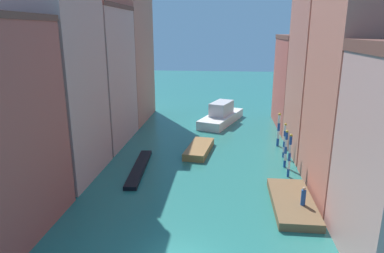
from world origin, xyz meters
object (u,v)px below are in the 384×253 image
object	(u,v)px
mooring_pole_1	(286,148)
gondola_black	(139,168)
person_on_dock	(303,197)
vaporetto_white	(221,115)
motorboat_0	(199,149)
mooring_pole_2	(284,140)
mooring_pole_0	(290,155)
mooring_pole_3	(279,129)
waterfront_dock	(292,202)

from	to	relation	value
mooring_pole_1	gondola_black	xyz separation A→B (m)	(-14.75, -2.25, -1.85)
person_on_dock	vaporetto_white	distance (m)	27.05
gondola_black	motorboat_0	world-z (taller)	motorboat_0
mooring_pole_2	gondola_black	distance (m)	16.00
mooring_pole_0	mooring_pole_3	xyz separation A→B (m)	(0.27, 9.17, -0.07)
vaporetto_white	mooring_pole_2	bearing A→B (deg)	-63.27
person_on_dock	gondola_black	xyz separation A→B (m)	(-14.66, 6.92, -1.14)
mooring_pole_0	mooring_pole_1	xyz separation A→B (m)	(0.05, 2.42, -0.16)
mooring_pole_0	motorboat_0	bearing A→B (deg)	146.48
mooring_pole_1	gondola_black	distance (m)	15.03
mooring_pole_2	mooring_pole_1	bearing A→B (deg)	-96.19
waterfront_dock	mooring_pole_2	size ratio (longest dim) A/B	1.93
person_on_dock	waterfront_dock	bearing A→B (deg)	122.27
person_on_dock	motorboat_0	world-z (taller)	person_on_dock
waterfront_dock	vaporetto_white	size ratio (longest dim) A/B	0.67
mooring_pole_0	mooring_pole_1	size ratio (longest dim) A/B	1.08
waterfront_dock	gondola_black	bearing A→B (deg)	156.95
mooring_pole_0	motorboat_0	size ratio (longest dim) A/B	0.63
mooring_pole_3	gondola_black	world-z (taller)	mooring_pole_3
gondola_black	mooring_pole_2	bearing A→B (deg)	18.70
waterfront_dock	mooring_pole_3	xyz separation A→B (m)	(0.89, 14.98, 1.81)
mooring_pole_3	gondola_black	bearing A→B (deg)	-148.99
gondola_black	mooring_pole_3	bearing A→B (deg)	31.01
person_on_dock	mooring_pole_1	size ratio (longest dim) A/B	0.38
mooring_pole_2	person_on_dock	bearing A→B (deg)	-91.89
mooring_pole_1	vaporetto_white	bearing A→B (deg)	111.86
mooring_pole_1	gondola_black	size ratio (longest dim) A/B	0.42
mooring_pole_3	motorboat_0	size ratio (longest dim) A/B	0.61
mooring_pole_1	mooring_pole_2	world-z (taller)	mooring_pole_1
mooring_pole_1	motorboat_0	bearing A→B (deg)	158.52
mooring_pole_0	gondola_black	size ratio (longest dim) A/B	0.45
waterfront_dock	mooring_pole_1	distance (m)	8.44
person_on_dock	gondola_black	size ratio (longest dim) A/B	0.16
mooring_pole_1	mooring_pole_3	world-z (taller)	mooring_pole_3
waterfront_dock	gondola_black	size ratio (longest dim) A/B	0.80
mooring_pole_1	motorboat_0	xyz separation A→B (m)	(-9.13, 3.59, -1.64)
waterfront_dock	mooring_pole_1	bearing A→B (deg)	85.32
vaporetto_white	waterfront_dock	bearing A→B (deg)	-76.31
motorboat_0	mooring_pole_3	bearing A→B (deg)	18.66
mooring_pole_2	gondola_black	bearing A→B (deg)	-161.30
waterfront_dock	vaporetto_white	world-z (taller)	vaporetto_white
mooring_pole_1	vaporetto_white	world-z (taller)	mooring_pole_1
person_on_dock	motorboat_0	distance (m)	15.67
mooring_pole_3	vaporetto_white	distance (m)	12.50
mooring_pole_1	mooring_pole_3	xyz separation A→B (m)	(0.22, 6.75, 0.09)
waterfront_dock	person_on_dock	size ratio (longest dim) A/B	5.09
waterfront_dock	gondola_black	distance (m)	15.30
person_on_dock	mooring_pole_3	bearing A→B (deg)	88.90
person_on_dock	mooring_pole_2	bearing A→B (deg)	88.11
mooring_pole_3	gondola_black	size ratio (longest dim) A/B	0.44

